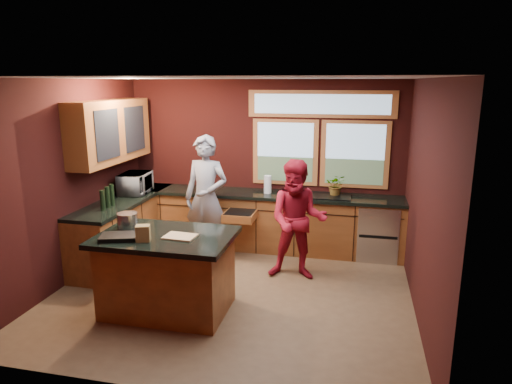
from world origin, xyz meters
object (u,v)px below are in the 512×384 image
(stock_pot, at_px, (127,220))
(person_red, at_px, (298,220))
(island, at_px, (167,272))
(person_grey, at_px, (206,198))
(cutting_board, at_px, (180,237))

(stock_pot, bearing_deg, person_red, 30.17)
(island, bearing_deg, person_red, 42.77)
(island, height_order, stock_pot, stock_pot)
(island, bearing_deg, stock_pot, 164.74)
(person_grey, relative_size, person_red, 1.14)
(person_red, bearing_deg, person_grey, 160.49)
(island, distance_m, person_red, 1.89)
(island, relative_size, cutting_board, 4.43)
(person_red, relative_size, cutting_board, 4.74)
(cutting_board, height_order, stock_pot, stock_pot)
(person_grey, bearing_deg, person_red, -8.92)
(person_red, distance_m, cutting_board, 1.76)
(island, xyz_separation_m, cutting_board, (0.20, -0.05, 0.48))
(island, relative_size, person_red, 0.93)
(person_red, xyz_separation_m, cutting_board, (-1.17, -1.31, 0.13))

